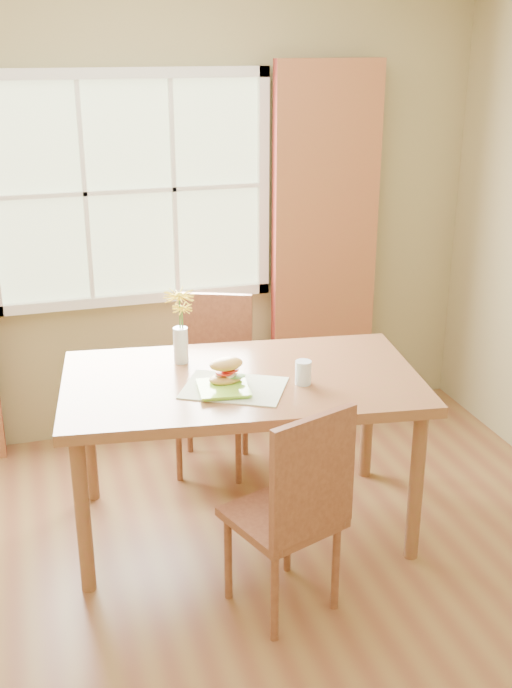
{
  "coord_description": "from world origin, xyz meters",
  "views": [
    {
      "loc": [
        -0.61,
        -2.67,
        2.32
      ],
      "look_at": [
        0.37,
        0.63,
        0.99
      ],
      "focal_mm": 42.0,
      "sensor_mm": 36.0,
      "label": 1
    }
  ],
  "objects_px": {
    "dining_table": "(242,394)",
    "water_glass": "(303,373)",
    "flower_vase": "(180,320)",
    "chair_near": "(295,505)",
    "chair_far": "(214,375)",
    "croissant_sandwich": "(226,371)"
  },
  "relations": [
    {
      "from": "chair_far",
      "to": "flower_vase",
      "type": "distance_m",
      "value": 0.71
    },
    {
      "from": "dining_table",
      "to": "chair_far",
      "type": "relative_size",
      "value": 1.81
    },
    {
      "from": "water_glass",
      "to": "flower_vase",
      "type": "bearing_deg",
      "value": 139.37
    },
    {
      "from": "dining_table",
      "to": "flower_vase",
      "type": "relative_size",
      "value": 4.8
    },
    {
      "from": "croissant_sandwich",
      "to": "water_glass",
      "type": "distance_m",
      "value": 0.36
    },
    {
      "from": "flower_vase",
      "to": "dining_table",
      "type": "bearing_deg",
      "value": -48.54
    },
    {
      "from": "dining_table",
      "to": "chair_near",
      "type": "height_order",
      "value": "chair_near"
    },
    {
      "from": "chair_far",
      "to": "water_glass",
      "type": "distance_m",
      "value": 0.94
    },
    {
      "from": "dining_table",
      "to": "chair_near",
      "type": "xyz_separation_m",
      "value": [
        0.03,
        -0.7,
        -0.2
      ]
    },
    {
      "from": "flower_vase",
      "to": "chair_near",
      "type": "bearing_deg",
      "value": -74.81
    },
    {
      "from": "flower_vase",
      "to": "croissant_sandwich",
      "type": "bearing_deg",
      "value": -68.12
    },
    {
      "from": "dining_table",
      "to": "chair_far",
      "type": "bearing_deg",
      "value": 94.67
    },
    {
      "from": "chair_near",
      "to": "chair_far",
      "type": "relative_size",
      "value": 1.0
    },
    {
      "from": "chair_near",
      "to": "water_glass",
      "type": "height_order",
      "value": "chair_near"
    },
    {
      "from": "dining_table",
      "to": "water_glass",
      "type": "relative_size",
      "value": 15.82
    },
    {
      "from": "croissant_sandwich",
      "to": "water_glass",
      "type": "relative_size",
      "value": 1.55
    },
    {
      "from": "dining_table",
      "to": "chair_far",
      "type": "height_order",
      "value": "chair_far"
    },
    {
      "from": "croissant_sandwich",
      "to": "dining_table",
      "type": "bearing_deg",
      "value": 33.15
    },
    {
      "from": "chair_near",
      "to": "chair_far",
      "type": "bearing_deg",
      "value": 69.95
    },
    {
      "from": "chair_near",
      "to": "flower_vase",
      "type": "xyz_separation_m",
      "value": [
        -0.26,
        0.96,
        0.5
      ]
    },
    {
      "from": "dining_table",
      "to": "water_glass",
      "type": "height_order",
      "value": "water_glass"
    },
    {
      "from": "chair_near",
      "to": "flower_vase",
      "type": "height_order",
      "value": "flower_vase"
    }
  ]
}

